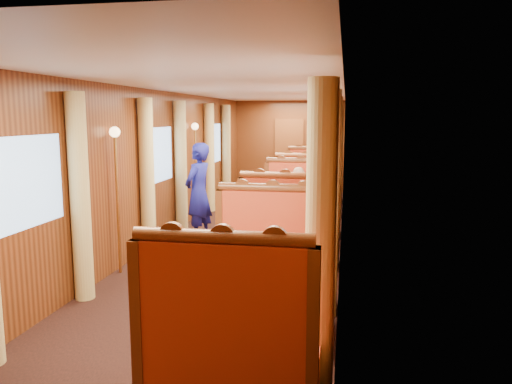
% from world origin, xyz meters
% --- Properties ---
extents(floor, '(3.00, 12.00, 0.01)m').
position_xyz_m(floor, '(0.00, 0.00, 0.00)').
color(floor, black).
rests_on(floor, ground).
extents(ceiling, '(3.00, 12.00, 0.01)m').
position_xyz_m(ceiling, '(0.00, 0.00, 2.50)').
color(ceiling, silver).
rests_on(ceiling, wall_left).
extents(wall_far, '(3.00, 0.01, 2.50)m').
position_xyz_m(wall_far, '(0.00, 6.00, 1.25)').
color(wall_far, brown).
rests_on(wall_far, floor).
extents(wall_left, '(0.01, 12.00, 2.50)m').
position_xyz_m(wall_left, '(-1.50, 0.00, 1.25)').
color(wall_left, brown).
rests_on(wall_left, floor).
extents(wall_right, '(0.01, 12.00, 2.50)m').
position_xyz_m(wall_right, '(1.50, 0.00, 1.25)').
color(wall_right, brown).
rests_on(wall_right, floor).
extents(doorway_far, '(0.80, 0.04, 2.00)m').
position_xyz_m(doorway_far, '(0.00, 5.97, 1.00)').
color(doorway_far, brown).
rests_on(doorway_far, floor).
extents(table_near, '(1.05, 0.72, 0.75)m').
position_xyz_m(table_near, '(0.75, -3.50, 0.38)').
color(table_near, white).
rests_on(table_near, floor).
extents(banquette_near_fwd, '(1.30, 0.55, 1.34)m').
position_xyz_m(banquette_near_fwd, '(0.75, -4.51, 0.42)').
color(banquette_near_fwd, '#B21813').
rests_on(banquette_near_fwd, floor).
extents(banquette_near_aft, '(1.30, 0.55, 1.34)m').
position_xyz_m(banquette_near_aft, '(0.75, -2.49, 0.42)').
color(banquette_near_aft, '#B21813').
rests_on(banquette_near_aft, floor).
extents(table_mid, '(1.05, 0.72, 0.75)m').
position_xyz_m(table_mid, '(0.75, 0.00, 0.38)').
color(table_mid, white).
rests_on(table_mid, floor).
extents(banquette_mid_fwd, '(1.30, 0.55, 1.34)m').
position_xyz_m(banquette_mid_fwd, '(0.75, -1.01, 0.42)').
color(banquette_mid_fwd, '#B21813').
rests_on(banquette_mid_fwd, floor).
extents(banquette_mid_aft, '(1.30, 0.55, 1.34)m').
position_xyz_m(banquette_mid_aft, '(0.75, 1.01, 0.42)').
color(banquette_mid_aft, '#B21813').
rests_on(banquette_mid_aft, floor).
extents(table_far, '(1.05, 0.72, 0.75)m').
position_xyz_m(table_far, '(0.75, 3.50, 0.38)').
color(table_far, white).
rests_on(table_far, floor).
extents(banquette_far_fwd, '(1.30, 0.55, 1.34)m').
position_xyz_m(banquette_far_fwd, '(0.75, 2.49, 0.42)').
color(banquette_far_fwd, '#B21813').
rests_on(banquette_far_fwd, floor).
extents(banquette_far_aft, '(1.30, 0.55, 1.34)m').
position_xyz_m(banquette_far_aft, '(0.75, 4.51, 0.42)').
color(banquette_far_aft, '#B21813').
rests_on(banquette_far_aft, floor).
extents(tea_tray, '(0.39, 0.33, 0.01)m').
position_xyz_m(tea_tray, '(0.68, -3.56, 0.76)').
color(tea_tray, silver).
rests_on(tea_tray, table_near).
extents(teapot_left, '(0.19, 0.16, 0.14)m').
position_xyz_m(teapot_left, '(0.55, -3.64, 0.82)').
color(teapot_left, silver).
rests_on(teapot_left, tea_tray).
extents(teapot_right, '(0.16, 0.14, 0.12)m').
position_xyz_m(teapot_right, '(0.72, -3.63, 0.81)').
color(teapot_right, silver).
rests_on(teapot_right, tea_tray).
extents(teapot_back, '(0.17, 0.13, 0.13)m').
position_xyz_m(teapot_back, '(0.62, -3.42, 0.81)').
color(teapot_back, silver).
rests_on(teapot_back, tea_tray).
extents(fruit_plate, '(0.20, 0.20, 0.05)m').
position_xyz_m(fruit_plate, '(1.02, -3.64, 0.77)').
color(fruit_plate, white).
rests_on(fruit_plate, table_near).
extents(cup_inboard, '(0.08, 0.08, 0.26)m').
position_xyz_m(cup_inboard, '(0.37, -3.37, 0.86)').
color(cup_inboard, white).
rests_on(cup_inboard, table_near).
extents(cup_outboard, '(0.08, 0.08, 0.26)m').
position_xyz_m(cup_outboard, '(0.47, -3.31, 0.86)').
color(cup_outboard, white).
rests_on(cup_outboard, table_near).
extents(rose_vase_mid, '(0.06, 0.06, 0.36)m').
position_xyz_m(rose_vase_mid, '(0.75, 0.01, 0.93)').
color(rose_vase_mid, silver).
rests_on(rose_vase_mid, table_mid).
extents(rose_vase_far, '(0.06, 0.06, 0.36)m').
position_xyz_m(rose_vase_far, '(0.72, 3.54, 0.93)').
color(rose_vase_far, silver).
rests_on(rose_vase_far, table_far).
extents(window_left_near, '(0.01, 1.20, 0.90)m').
position_xyz_m(window_left_near, '(-1.49, -3.50, 1.45)').
color(window_left_near, '#85ADDF').
rests_on(window_left_near, wall_left).
extents(curtain_left_near_b, '(0.22, 0.22, 2.35)m').
position_xyz_m(curtain_left_near_b, '(-1.38, -2.72, 1.18)').
color(curtain_left_near_b, '#D7BA6E').
rests_on(curtain_left_near_b, floor).
extents(window_right_near, '(0.01, 1.20, 0.90)m').
position_xyz_m(window_right_near, '(1.49, -3.50, 1.45)').
color(window_right_near, '#85ADDF').
rests_on(window_right_near, wall_right).
extents(curtain_right_near_a, '(0.22, 0.22, 2.35)m').
position_xyz_m(curtain_right_near_a, '(1.38, -4.28, 1.18)').
color(curtain_right_near_a, '#D7BA6E').
rests_on(curtain_right_near_a, floor).
extents(curtain_right_near_b, '(0.22, 0.22, 2.35)m').
position_xyz_m(curtain_right_near_b, '(1.38, -2.72, 1.18)').
color(curtain_right_near_b, '#D7BA6E').
rests_on(curtain_right_near_b, floor).
extents(window_left_mid, '(0.01, 1.20, 0.90)m').
position_xyz_m(window_left_mid, '(-1.49, 0.00, 1.45)').
color(window_left_mid, '#85ADDF').
rests_on(window_left_mid, wall_left).
extents(curtain_left_mid_a, '(0.22, 0.22, 2.35)m').
position_xyz_m(curtain_left_mid_a, '(-1.38, -0.78, 1.18)').
color(curtain_left_mid_a, '#D7BA6E').
rests_on(curtain_left_mid_a, floor).
extents(curtain_left_mid_b, '(0.22, 0.22, 2.35)m').
position_xyz_m(curtain_left_mid_b, '(-1.38, 0.78, 1.18)').
color(curtain_left_mid_b, '#D7BA6E').
rests_on(curtain_left_mid_b, floor).
extents(window_right_mid, '(0.01, 1.20, 0.90)m').
position_xyz_m(window_right_mid, '(1.49, 0.00, 1.45)').
color(window_right_mid, '#85ADDF').
rests_on(window_right_mid, wall_right).
extents(curtain_right_mid_a, '(0.22, 0.22, 2.35)m').
position_xyz_m(curtain_right_mid_a, '(1.38, -0.78, 1.18)').
color(curtain_right_mid_a, '#D7BA6E').
rests_on(curtain_right_mid_a, floor).
extents(curtain_right_mid_b, '(0.22, 0.22, 2.35)m').
position_xyz_m(curtain_right_mid_b, '(1.38, 0.78, 1.18)').
color(curtain_right_mid_b, '#D7BA6E').
rests_on(curtain_right_mid_b, floor).
extents(window_left_far, '(0.01, 1.20, 0.90)m').
position_xyz_m(window_left_far, '(-1.49, 3.50, 1.45)').
color(window_left_far, '#85ADDF').
rests_on(window_left_far, wall_left).
extents(curtain_left_far_a, '(0.22, 0.22, 2.35)m').
position_xyz_m(curtain_left_far_a, '(-1.38, 2.72, 1.18)').
color(curtain_left_far_a, '#D7BA6E').
rests_on(curtain_left_far_a, floor).
extents(curtain_left_far_b, '(0.22, 0.22, 2.35)m').
position_xyz_m(curtain_left_far_b, '(-1.38, 4.28, 1.18)').
color(curtain_left_far_b, '#D7BA6E').
rests_on(curtain_left_far_b, floor).
extents(window_right_far, '(0.01, 1.20, 0.90)m').
position_xyz_m(window_right_far, '(1.49, 3.50, 1.45)').
color(window_right_far, '#85ADDF').
rests_on(window_right_far, wall_right).
extents(curtain_right_far_a, '(0.22, 0.22, 2.35)m').
position_xyz_m(curtain_right_far_a, '(1.38, 2.72, 1.18)').
color(curtain_right_far_a, '#D7BA6E').
rests_on(curtain_right_far_a, floor).
extents(curtain_right_far_b, '(0.22, 0.22, 2.35)m').
position_xyz_m(curtain_right_far_b, '(1.38, 4.28, 1.18)').
color(curtain_right_far_b, '#D7BA6E').
rests_on(curtain_right_far_b, floor).
extents(sconce_left_fore, '(0.14, 0.14, 1.95)m').
position_xyz_m(sconce_left_fore, '(-1.40, -1.75, 1.38)').
color(sconce_left_fore, '#BF8C3F').
rests_on(sconce_left_fore, floor).
extents(sconce_right_fore, '(0.14, 0.14, 1.95)m').
position_xyz_m(sconce_right_fore, '(1.40, -1.75, 1.38)').
color(sconce_right_fore, '#BF8C3F').
rests_on(sconce_right_fore, floor).
extents(sconce_left_aft, '(0.14, 0.14, 1.95)m').
position_xyz_m(sconce_left_aft, '(-1.40, 1.75, 1.38)').
color(sconce_left_aft, '#BF8C3F').
rests_on(sconce_left_aft, floor).
extents(sconce_right_aft, '(0.14, 0.14, 1.95)m').
position_xyz_m(sconce_right_aft, '(1.40, 1.75, 1.38)').
color(sconce_right_aft, '#BF8C3F').
rests_on(sconce_right_aft, floor).
extents(steward, '(0.54, 0.69, 1.65)m').
position_xyz_m(steward, '(-0.84, 0.06, 0.83)').
color(steward, navy).
rests_on(steward, floor).
extents(passenger, '(0.40, 0.44, 0.76)m').
position_xyz_m(passenger, '(0.75, 0.76, 0.74)').
color(passenger, beige).
rests_on(passenger, banquette_mid_aft).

